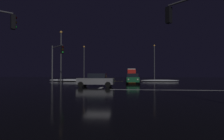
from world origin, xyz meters
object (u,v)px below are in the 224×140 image
object	(u,v)px
sedan_green	(133,79)
traffic_signal_nw	(57,57)
streetlamp_right_far	(154,59)
sedan_silver	(133,77)
sedan_red	(133,76)
sedan_black	(132,78)
sedan_orange	(133,77)
traffic_signal_se	(201,25)
sedan_gray_crossing	(96,80)
streetlamp_left_far	(84,60)
box_truck	(132,73)
streetlamp_left_near	(61,53)

from	to	relation	value
sedan_green	traffic_signal_nw	xyz separation A→B (m)	(-10.73, -3.19, 3.08)
streetlamp_right_far	sedan_silver	bearing A→B (deg)	-172.41
sedan_silver	traffic_signal_nw	bearing A→B (deg)	-116.80
sedan_red	streetlamp_right_far	world-z (taller)	streetlamp_right_far
sedan_black	streetlamp_right_far	world-z (taller)	streetlamp_right_far
sedan_orange	traffic_signal_se	size ratio (longest dim) A/B	0.69
sedan_orange	sedan_green	bearing A→B (deg)	-90.10
sedan_gray_crossing	streetlamp_left_far	world-z (taller)	streetlamp_left_far
sedan_green	sedan_black	xyz separation A→B (m)	(-0.21, 5.82, 0.00)
sedan_black	sedan_silver	bearing A→B (deg)	88.25
sedan_orange	traffic_signal_se	world-z (taller)	traffic_signal_se
traffic_signal_se	streetlamp_right_far	world-z (taller)	streetlamp_right_far
sedan_green	streetlamp_right_far	world-z (taller)	streetlamp_right_far
sedan_black	box_truck	world-z (taller)	box_truck
sedan_silver	streetlamp_left_near	size ratio (longest dim) A/B	0.48
sedan_black	sedan_gray_crossing	size ratio (longest dim) A/B	1.00
traffic_signal_nw	streetlamp_left_far	world-z (taller)	streetlamp_left_far
sedan_green	sedan_red	world-z (taller)	same
sedan_red	traffic_signal_nw	world-z (taller)	traffic_signal_nw
sedan_green	box_truck	bearing A→B (deg)	90.31
sedan_red	sedan_silver	bearing A→B (deg)	-90.07
sedan_orange	sedan_red	world-z (taller)	same
traffic_signal_se	streetlamp_left_far	distance (m)	40.15
sedan_black	streetlamp_left_far	bearing A→B (deg)	132.85
traffic_signal_nw	streetlamp_left_far	size ratio (longest dim) A/B	0.65
box_truck	traffic_signal_nw	bearing A→B (deg)	-106.93
sedan_green	streetlamp_left_near	size ratio (longest dim) A/B	0.48
traffic_signal_nw	streetlamp_left_near	bearing A→B (deg)	105.94
box_truck	streetlamp_left_near	xyz separation A→B (m)	(-12.36, -28.39, 3.52)
sedan_black	sedan_red	size ratio (longest dim) A/B	1.00
streetlamp_left_near	streetlamp_left_far	bearing A→B (deg)	90.00
traffic_signal_nw	sedan_silver	bearing A→B (deg)	63.20
sedan_red	streetlamp_right_far	bearing A→B (deg)	-44.87
box_truck	sedan_gray_crossing	xyz separation A→B (m)	(-4.16, -38.52, -0.91)
box_truck	sedan_gray_crossing	distance (m)	38.75
sedan_green	traffic_signal_se	xyz separation A→B (m)	(3.70, -17.62, 3.51)
sedan_gray_crossing	traffic_signal_se	distance (m)	13.74
sedan_black	streetlamp_left_far	xyz separation A→B (m)	(-12.32, 13.28, 4.26)
sedan_orange	traffic_signal_nw	world-z (taller)	traffic_signal_nw
traffic_signal_nw	streetlamp_left_far	distance (m)	22.40
box_truck	traffic_signal_se	bearing A→B (deg)	-85.50
sedan_gray_crossing	streetlamp_right_far	size ratio (longest dim) A/B	0.49
traffic_signal_se	streetlamp_right_far	xyz separation A→B (m)	(1.80, 36.72, 0.77)
sedan_gray_crossing	streetlamp_right_far	world-z (taller)	streetlamp_right_far
box_truck	traffic_signal_se	distance (m)	49.33
sedan_orange	box_truck	bearing A→B (deg)	90.58
sedan_black	streetlamp_right_far	bearing A→B (deg)	66.77
sedan_gray_crossing	traffic_signal_se	xyz separation A→B (m)	(8.03, -10.59, 3.51)
streetlamp_right_far	traffic_signal_se	bearing A→B (deg)	-92.80
box_truck	traffic_signal_nw	xyz separation A→B (m)	(-10.56, -34.69, 2.18)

